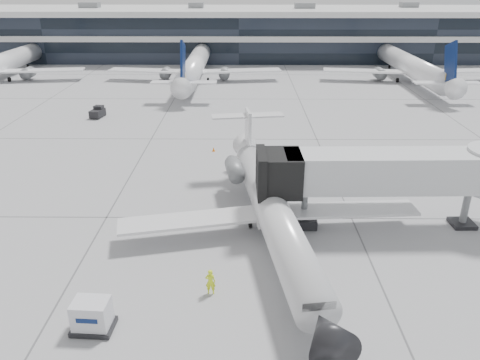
{
  "coord_description": "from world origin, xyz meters",
  "views": [
    {
      "loc": [
        1.22,
        -33.63,
        18.11
      ],
      "look_at": [
        0.89,
        1.77,
        2.6
      ],
      "focal_mm": 35.0,
      "sensor_mm": 36.0,
      "label": 1
    }
  ],
  "objects_px": {
    "regional_jet": "(271,207)",
    "ramp_worker": "(210,282)",
    "cargo_uld": "(92,316)",
    "jet_bridge": "(402,172)"
  },
  "relations": [
    {
      "from": "jet_bridge",
      "to": "cargo_uld",
      "type": "bearing_deg",
      "value": -150.8
    },
    {
      "from": "ramp_worker",
      "to": "cargo_uld",
      "type": "distance_m",
      "value": 7.11
    },
    {
      "from": "ramp_worker",
      "to": "cargo_uld",
      "type": "height_order",
      "value": "cargo_uld"
    },
    {
      "from": "regional_jet",
      "to": "jet_bridge",
      "type": "bearing_deg",
      "value": -1.41
    },
    {
      "from": "regional_jet",
      "to": "ramp_worker",
      "type": "bearing_deg",
      "value": -127.22
    },
    {
      "from": "regional_jet",
      "to": "ramp_worker",
      "type": "xyz_separation_m",
      "value": [
        -4.1,
        -7.47,
        -1.38
      ]
    },
    {
      "from": "ramp_worker",
      "to": "jet_bridge",
      "type": "bearing_deg",
      "value": -144.31
    },
    {
      "from": "jet_bridge",
      "to": "ramp_worker",
      "type": "height_order",
      "value": "jet_bridge"
    },
    {
      "from": "ramp_worker",
      "to": "cargo_uld",
      "type": "relative_size",
      "value": 0.74
    },
    {
      "from": "regional_jet",
      "to": "ramp_worker",
      "type": "distance_m",
      "value": 8.63
    }
  ]
}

